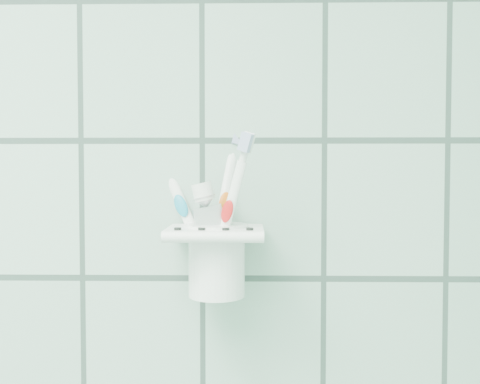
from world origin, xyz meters
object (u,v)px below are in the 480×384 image
at_px(cup, 217,257).
at_px(toothbrush_blue, 207,202).
at_px(toothbrush_pink, 216,198).
at_px(holder_bracket, 216,234).
at_px(toothpaste_tube, 225,227).
at_px(toothbrush_orange, 208,207).

height_order(cup, toothbrush_blue, toothbrush_blue).
bearing_deg(toothbrush_pink, holder_bracket, -84.58).
relative_size(toothbrush_blue, toothpaste_tube, 1.51).
height_order(toothbrush_blue, toothpaste_tube, toothbrush_blue).
relative_size(toothbrush_pink, toothbrush_blue, 1.02).
bearing_deg(toothbrush_pink, cup, -77.05).
bearing_deg(cup, toothbrush_pink, 96.86).
xyz_separation_m(cup, toothbrush_blue, (-0.01, -0.00, 0.07)).
relative_size(holder_bracket, toothbrush_blue, 0.55).
bearing_deg(toothbrush_blue, toothbrush_pink, 35.63).
height_order(holder_bracket, cup, same).
relative_size(toothbrush_blue, toothbrush_orange, 1.07).
height_order(toothbrush_pink, toothpaste_tube, toothbrush_pink).
bearing_deg(toothbrush_blue, toothbrush_orange, 61.50).
relative_size(cup, toothbrush_orange, 0.45).
bearing_deg(toothbrush_orange, toothbrush_pink, 60.55).
bearing_deg(toothbrush_blue, cup, 3.74).
xyz_separation_m(cup, toothbrush_pink, (-0.00, 0.01, 0.07)).
bearing_deg(toothbrush_pink, toothpaste_tube, -48.18).
bearing_deg(holder_bracket, toothbrush_blue, -177.75).
relative_size(holder_bracket, toothpaste_tube, 0.83).
xyz_separation_m(holder_bracket, cup, (0.00, 0.00, -0.03)).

